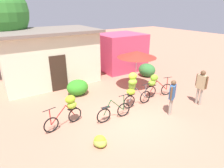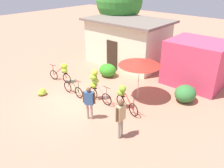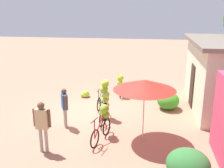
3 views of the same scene
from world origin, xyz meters
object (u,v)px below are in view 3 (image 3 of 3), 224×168
at_px(market_umbrella, 145,85).
at_px(person_vendor, 65,104).
at_px(bicycle_near_pile, 101,100).
at_px(bicycle_center_loaded, 105,97).
at_px(person_bystander, 42,122).
at_px(bicycle_leftmost, 120,83).
at_px(bicycle_by_shop, 103,119).
at_px(banana_pile_on_ground, 85,94).

xyz_separation_m(market_umbrella, person_vendor, (-0.51, -3.05, -1.06)).
xyz_separation_m(market_umbrella, bicycle_near_pile, (-2.82, -2.07, -1.68)).
bearing_deg(market_umbrella, bicycle_center_loaded, -132.17).
relative_size(bicycle_near_pile, person_bystander, 0.93).
height_order(person_vendor, person_bystander, person_bystander).
distance_m(bicycle_near_pile, bicycle_center_loaded, 1.53).
height_order(bicycle_leftmost, bicycle_center_loaded, bicycle_center_loaded).
height_order(bicycle_near_pile, bicycle_by_shop, bicycle_by_shop).
xyz_separation_m(bicycle_leftmost, person_vendor, (4.01, -1.65, 0.22)).
distance_m(market_umbrella, bicycle_by_shop, 1.91).
xyz_separation_m(bicycle_near_pile, bicycle_center_loaded, (1.32, 0.41, 0.65)).
xyz_separation_m(market_umbrella, bicycle_leftmost, (-4.52, -1.40, -1.28)).
bearing_deg(market_umbrella, person_vendor, -99.50).
distance_m(market_umbrella, bicycle_center_loaded, 2.46).
xyz_separation_m(bicycle_center_loaded, bicycle_by_shop, (1.63, 0.25, -0.26)).
relative_size(market_umbrella, bicycle_center_loaded, 1.29).
bearing_deg(bicycle_by_shop, person_bystander, -54.82).
bearing_deg(person_vendor, banana_pile_on_ground, -177.60).
relative_size(bicycle_near_pile, banana_pile_on_ground, 2.54).
height_order(market_umbrella, person_vendor, market_umbrella).
bearing_deg(banana_pile_on_ground, bicycle_leftmost, 102.24).
distance_m(bicycle_by_shop, person_bystander, 2.14).
relative_size(market_umbrella, bicycle_by_shop, 1.39).
distance_m(banana_pile_on_ground, person_bystander, 5.55).
xyz_separation_m(bicycle_leftmost, banana_pile_on_ground, (0.39, -1.80, -0.60)).
bearing_deg(bicycle_leftmost, bicycle_center_loaded, -4.84).
height_order(bicycle_leftmost, bicycle_near_pile, bicycle_leftmost).
relative_size(bicycle_center_loaded, bicycle_by_shop, 1.08).
height_order(bicycle_center_loaded, person_bystander, person_bystander).
relative_size(bicycle_near_pile, person_vendor, 1.00).
xyz_separation_m(bicycle_by_shop, banana_pile_on_ground, (-4.26, -1.79, -0.60)).
distance_m(bicycle_center_loaded, banana_pile_on_ground, 3.16).
bearing_deg(person_bystander, bicycle_center_loaded, 152.50).
distance_m(bicycle_near_pile, person_bystander, 4.36).
relative_size(market_umbrella, banana_pile_on_ground, 3.51).
height_order(bicycle_near_pile, person_bystander, person_bystander).
height_order(bicycle_leftmost, person_vendor, person_vendor).
xyz_separation_m(bicycle_near_pile, bicycle_by_shop, (2.95, 0.66, 0.39)).
height_order(market_umbrella, banana_pile_on_ground, market_umbrella).
bearing_deg(bicycle_center_loaded, person_vendor, -54.54).
bearing_deg(market_umbrella, bicycle_leftmost, -162.77).
xyz_separation_m(bicycle_center_loaded, person_bystander, (2.85, -1.48, 0.06)).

